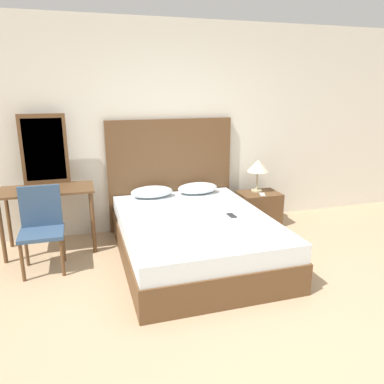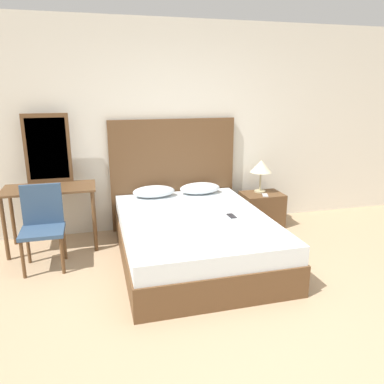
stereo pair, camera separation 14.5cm
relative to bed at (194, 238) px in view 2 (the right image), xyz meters
name	(u,v)px [view 2 (the right image)]	position (x,y,z in m)	size (l,w,h in m)	color
ground_plane	(250,329)	(0.10, -1.35, -0.25)	(16.00, 16.00, 0.00)	tan
wall_back	(179,128)	(0.10, 1.16, 1.10)	(10.00, 0.06, 2.70)	silver
bed	(194,238)	(0.00, 0.00, 0.00)	(1.60, 2.12, 0.51)	brown
headboard	(173,174)	(0.00, 1.09, 0.49)	(1.68, 0.05, 1.48)	brown
pillow_left	(154,191)	(-0.31, 0.86, 0.33)	(0.54, 0.30, 0.15)	silver
pillow_right	(200,188)	(0.31, 0.86, 0.33)	(0.54, 0.30, 0.15)	silver
phone_on_bed	(232,216)	(0.39, -0.10, 0.26)	(0.07, 0.15, 0.01)	#232328
nightstand	(262,210)	(1.18, 0.78, -0.02)	(0.55, 0.41, 0.47)	brown
table_lamp	(261,167)	(1.18, 0.86, 0.57)	(0.30, 0.30, 0.45)	tan
phone_on_nightstand	(265,195)	(1.17, 0.67, 0.22)	(0.12, 0.16, 0.01)	#B7B7BC
vanity_desk	(50,197)	(-1.55, 0.74, 0.38)	(1.04, 0.53, 0.75)	brown
vanity_mirror	(47,149)	(-1.55, 0.98, 0.92)	(0.53, 0.03, 0.83)	brown
chair	(43,222)	(-1.60, 0.28, 0.25)	(0.44, 0.41, 0.88)	#334C6B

